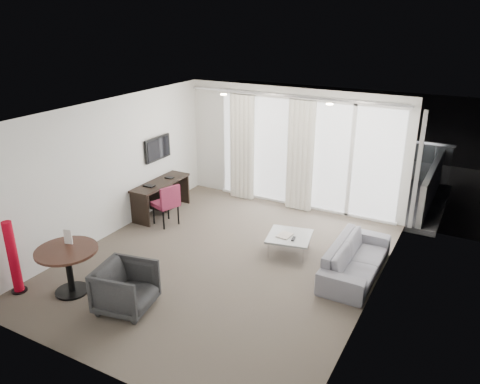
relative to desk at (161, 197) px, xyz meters
The scene contains 28 objects.
floor 2.57m from the desk, 28.27° to the right, with size 5.00×6.00×0.00m, color brown.
ceiling 3.40m from the desk, 28.27° to the right, with size 5.00×6.00×0.00m, color white.
wall_left 1.56m from the desk, 101.93° to the right, with size 0.00×6.00×2.60m, color silver.
wall_right 4.99m from the desk, 14.28° to the right, with size 0.00×6.00×2.60m, color silver.
wall_front 4.86m from the desk, 61.92° to the right, with size 5.00×0.00×2.60m, color silver.
window_panel 3.22m from the desk, 34.93° to the left, with size 4.00×0.02×2.38m, color white, non-canonical shape.
window_frame 3.21m from the desk, 34.71° to the left, with size 4.10×0.06×2.44m, color white, non-canonical shape.
curtain_left 2.13m from the desk, 55.82° to the left, with size 0.60×0.20×2.38m, color silver, non-canonical shape.
curtain_right 3.09m from the desk, 32.88° to the left, with size 0.60×0.20×2.38m, color silver, non-canonical shape.
curtain_track 3.47m from the desk, 35.69° to the left, with size 4.80×0.04×0.04m, color #B2B2B7, non-canonical shape.
downlight_a 2.64m from the desk, 16.28° to the left, with size 0.12×0.12×0.02m, color #FFE0B2.
downlight_b 4.13m from the desk, ahead, with size 0.12×0.12×0.02m, color #FFE0B2.
desk is the anchor object (origin of this frame).
tv 1.05m from the desk, 130.87° to the left, with size 0.05×0.80×0.50m, color black, non-canonical shape.
desk_chair 0.61m from the desk, 44.53° to the right, with size 0.48×0.45×0.87m, color maroon, non-canonical shape.
round_table 3.19m from the desk, 78.34° to the right, with size 0.93×0.93×0.74m, color #381E16, non-canonical shape.
menu_card 3.05m from the desk, 79.68° to the right, with size 0.13×0.02×0.24m, color white, non-canonical shape.
red_lamp 3.52m from the desk, 91.56° to the right, with size 0.24×0.24×1.19m, color #A90519.
tub_armchair 3.50m from the desk, 60.93° to the right, with size 0.75×0.77×0.70m, color #2A2A2B.
coffee_table 3.13m from the desk, ahead, with size 0.75×0.75×0.34m, color gray, non-canonical shape.
remote 3.26m from the desk, ahead, with size 0.05×0.16×0.02m, color black, non-canonical shape.
magazine 3.06m from the desk, ahead, with size 0.23×0.29×0.02m, color gray, non-canonical shape.
sofa 4.38m from the desk, ahead, with size 1.90×0.74×0.55m, color slate.
terrace_slab 4.18m from the desk, 52.30° to the left, with size 5.60×3.00×0.12m, color #4D4D50.
rattan_chair_a 4.11m from the desk, 48.43° to the left, with size 0.57×0.57×0.83m, color brown, non-canonical shape.
rattan_chair_b 5.08m from the desk, 43.86° to the left, with size 0.56×0.56×0.82m, color brown, non-canonical shape.
rattan_table 4.75m from the desk, 32.25° to the left, with size 0.49×0.49×0.49m, color brown, non-canonical shape.
balustrade 5.38m from the desk, 61.78° to the left, with size 5.50×0.06×1.05m, color #B2B2B7, non-canonical shape.
Camera 1 is at (3.66, -6.14, 4.08)m, focal length 35.00 mm.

